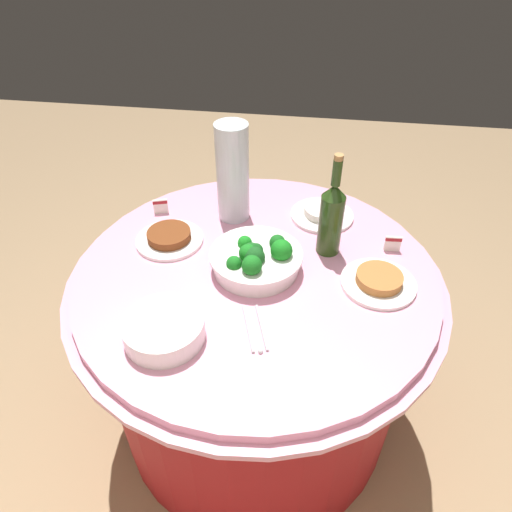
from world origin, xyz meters
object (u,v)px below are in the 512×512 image
Objects in this scene: wine_bottle at (331,217)px; food_plate_peanuts at (379,281)px; serving_tongs at (255,330)px; plate_stack at (164,329)px; label_placard_mid at (160,206)px; decorative_fruit_vase at (233,175)px; food_plate_stir_fry at (169,237)px; broccoli_bowl at (256,260)px; food_plate_rice at (322,213)px; label_placard_front at (393,243)px.

food_plate_peanuts is at bearing 136.77° from wine_bottle.
wine_bottle is 2.03× the size of serving_tongs.
plate_stack reaches higher than label_placard_mid.
serving_tongs is at bearing 129.54° from label_placard_mid.
decorative_fruit_vase reaches higher than label_placard_mid.
food_plate_stir_fry is (0.11, -0.40, -0.01)m from plate_stack.
wine_bottle is at bearing -43.23° from food_plate_peanuts.
label_placard_mid is (0.26, 0.02, -0.13)m from decorative_fruit_vase.
broccoli_bowl is 0.37m from food_plate_rice.
broccoli_bowl is 0.82× the size of decorative_fruit_vase.
decorative_fruit_vase is 0.57m from serving_tongs.
food_plate_rice is (-0.49, -0.22, -0.00)m from food_plate_stir_fry.
serving_tongs is 0.58m from food_plate_rice.
decorative_fruit_vase is 2.05× the size of serving_tongs.
label_placard_front reaches higher than serving_tongs.
broccoli_bowl is 1.33× the size of plate_stack.
decorative_fruit_vase is 6.18× the size of label_placard_front.
food_plate_peanuts is at bearing 117.92° from food_plate_rice.
wine_bottle is 0.24m from food_plate_peanuts.
plate_stack is at bearing 36.64° from label_placard_front.
serving_tongs is at bearing 64.40° from wine_bottle.
decorative_fruit_vase is 0.29m from label_placard_mid.
label_placard_front is (-0.20, -0.03, -0.10)m from wine_bottle.
label_placard_mid is at bearing -50.46° from serving_tongs.
serving_tongs is (-0.23, -0.05, -0.03)m from plate_stack.
wine_bottle is at bearing -148.22° from broccoli_bowl.
wine_bottle is 0.43m from serving_tongs.
serving_tongs is 0.48m from food_plate_stir_fry.
label_placard_front reaches higher than food_plate_peanuts.
label_placard_front is (-0.23, 0.16, 0.02)m from food_plate_rice.
food_plate_stir_fry and food_plate_rice have the same top height.
wine_bottle is 6.11× the size of label_placard_front.
label_placard_mid is at bearing -12.33° from wine_bottle.
label_placard_front is (-0.42, -0.16, -0.01)m from broccoli_bowl.
food_plate_stir_fry is (0.30, -0.10, -0.03)m from broccoli_bowl.
food_plate_rice is at bearing -174.07° from label_placard_mid.
broccoli_bowl is 0.26m from wine_bottle.
wine_bottle reaches higher than food_plate_rice.
plate_stack is 0.95× the size of food_plate_stir_fry.
label_placard_front is at bearing -106.94° from food_plate_peanuts.
plate_stack is at bearing 108.39° from label_placard_mid.
label_placard_front is at bearing -175.55° from food_plate_stir_fry.
food_plate_stir_fry is (0.34, -0.34, 0.01)m from serving_tongs.
food_plate_stir_fry is 4.00× the size of label_placard_mid.
food_plate_stir_fry is at bearing 44.44° from decorative_fruit_vase.
wine_bottle is at bearing -133.67° from plate_stack.
label_placard_front is at bearing 172.72° from label_placard_mid.
decorative_fruit_vase reaches higher than food_plate_peanuts.
wine_bottle reaches higher than label_placard_front.
decorative_fruit_vase is 0.29m from food_plate_stir_fry.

